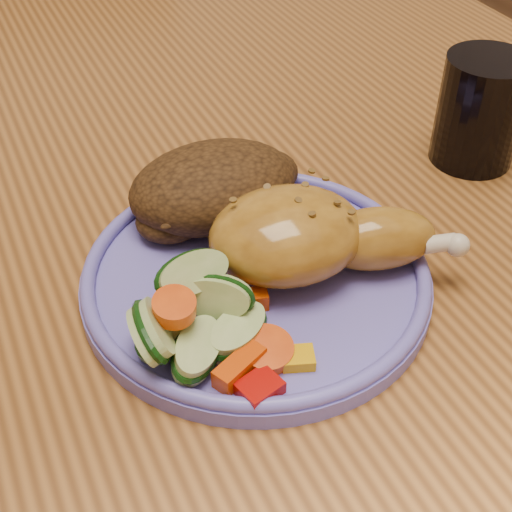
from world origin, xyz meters
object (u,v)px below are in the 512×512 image
chair_far (80,132)px  plate (256,279)px  dining_table (239,310)px  drinking_glass (480,111)px

chair_far → plate: 0.73m
dining_table → chair_far: chair_far is taller
dining_table → chair_far: size_ratio=1.54×
chair_far → drinking_glass: (0.22, -0.62, 0.30)m
dining_table → plate: 0.11m
plate → dining_table: bearing=78.4°
chair_far → drinking_glass: size_ratio=10.03×
dining_table → drinking_glass: size_ratio=15.44×
dining_table → drinking_glass: 0.25m
dining_table → chair_far: bearing=90.0°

